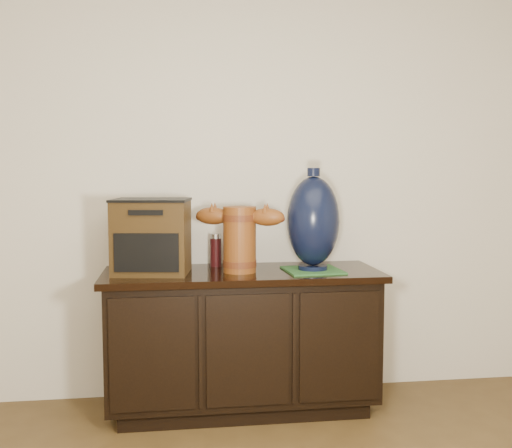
{
  "coord_description": "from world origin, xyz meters",
  "views": [
    {
      "loc": [
        -0.35,
        -0.89,
        1.29
      ],
      "look_at": [
        0.07,
        2.18,
        1.01
      ],
      "focal_mm": 42.0,
      "sensor_mm": 36.0,
      "label": 1
    }
  ],
  "objects": [
    {
      "name": "spray_can",
      "position": [
        -0.13,
        2.4,
        0.84
      ],
      "size": [
        0.06,
        0.06,
        0.18
      ],
      "color": "#4F0D10",
      "rests_on": "sideboard"
    },
    {
      "name": "tv_radio",
      "position": [
        -0.47,
        2.23,
        0.95
      ],
      "size": [
        0.43,
        0.36,
        0.39
      ],
      "rotation": [
        0.0,
        0.0,
        -0.15
      ],
      "color": "#36230D",
      "rests_on": "sideboard"
    },
    {
      "name": "sideboard",
      "position": [
        0.0,
        2.23,
        0.39
      ],
      "size": [
        1.46,
        0.56,
        0.75
      ],
      "color": "black",
      "rests_on": "ground"
    },
    {
      "name": "terracotta_vessel",
      "position": [
        -0.02,
        2.2,
        0.95
      ],
      "size": [
        0.48,
        0.27,
        0.34
      ],
      "rotation": [
        0.0,
        0.0,
        -0.4
      ],
      "color": "brown",
      "rests_on": "sideboard"
    },
    {
      "name": "lamp_base",
      "position": [
        0.37,
        2.18,
        1.02
      ],
      "size": [
        0.3,
        0.3,
        0.54
      ],
      "rotation": [
        0.0,
        0.0,
        0.08
      ],
      "color": "black",
      "rests_on": "green_mat"
    },
    {
      "name": "room",
      "position": [
        0.0,
        0.0,
        1.3
      ],
      "size": [
        5.0,
        5.0,
        5.0
      ],
      "color": "#4E381B",
      "rests_on": "ground"
    },
    {
      "name": "green_mat",
      "position": [
        0.37,
        2.18,
        0.76
      ],
      "size": [
        0.31,
        0.31,
        0.01
      ],
      "primitive_type": "cube",
      "rotation": [
        0.0,
        0.0,
        0.08
      ],
      "color": "#2C602B",
      "rests_on": "sideboard"
    }
  ]
}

